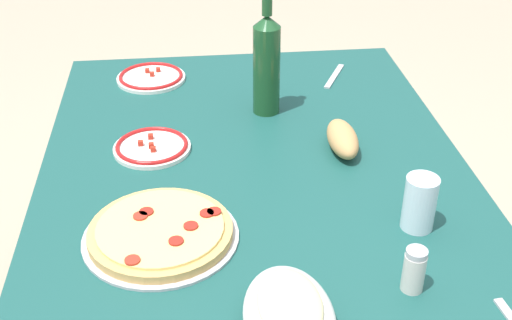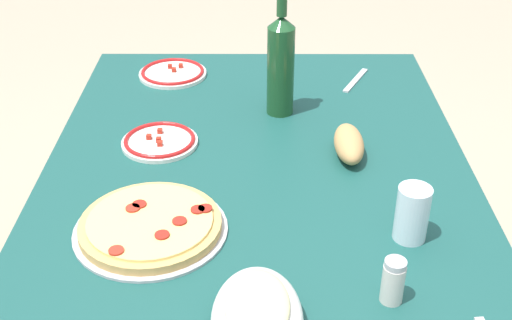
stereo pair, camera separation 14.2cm
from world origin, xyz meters
name	(u,v)px [view 1 (the left image)]	position (x,y,z in m)	size (l,w,h in m)	color
dining_table	(256,208)	(0.00, 0.00, 0.61)	(1.37, 0.98, 0.71)	#194C47
pepperoni_pizza	(161,232)	(0.22, -0.21, 0.73)	(0.31, 0.31, 0.03)	#B7B7BC
baked_pasta_dish	(292,314)	(0.49, 0.00, 0.75)	(0.24, 0.15, 0.08)	white
wine_bottle	(267,63)	(-0.29, 0.06, 0.85)	(0.07, 0.07, 0.33)	#194723
water_glass	(420,203)	(0.24, 0.30, 0.77)	(0.07, 0.07, 0.11)	silver
side_plate_near	(152,147)	(-0.12, -0.24, 0.72)	(0.18, 0.18, 0.02)	white
side_plate_far	(151,77)	(-0.52, -0.25, 0.72)	(0.20, 0.20, 0.02)	white
bread_loaf	(342,139)	(-0.07, 0.21, 0.74)	(0.16, 0.07, 0.06)	tan
spice_shaker	(414,270)	(0.41, 0.23, 0.75)	(0.04, 0.04, 0.09)	silver
fork_left	(334,76)	(-0.48, 0.28, 0.71)	(0.17, 0.02, 0.01)	#B7B7BC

